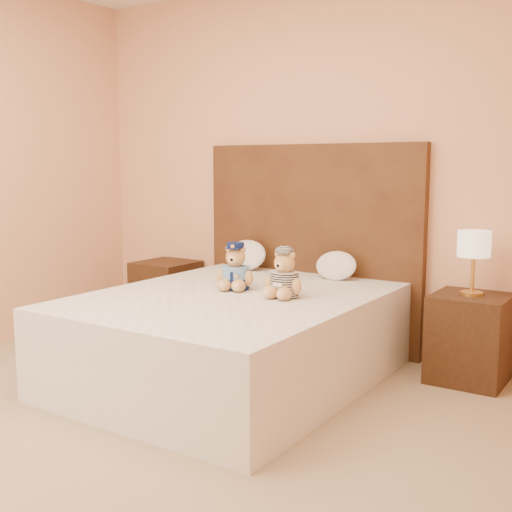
{
  "coord_description": "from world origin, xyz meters",
  "views": [
    {
      "loc": [
        2.27,
        -1.99,
        1.35
      ],
      "look_at": [
        0.01,
        1.45,
        0.76
      ],
      "focal_mm": 45.0,
      "sensor_mm": 36.0,
      "label": 1
    }
  ],
  "objects": [
    {
      "name": "ground",
      "position": [
        0.0,
        0.0,
        0.0
      ],
      "size": [
        4.0,
        4.5,
        0.0
      ],
      "primitive_type": "cube",
      "color": "tan",
      "rests_on": "ground"
    },
    {
      "name": "room_walls",
      "position": [
        0.0,
        0.46,
        1.81
      ],
      "size": [
        4.04,
        4.52,
        2.72
      ],
      "color": "tan",
      "rests_on": "ground"
    },
    {
      "name": "bed",
      "position": [
        0.0,
        1.2,
        0.28
      ],
      "size": [
        1.6,
        2.0,
        0.55
      ],
      "color": "white",
      "rests_on": "ground"
    },
    {
      "name": "headboard",
      "position": [
        0.0,
        2.21,
        0.75
      ],
      "size": [
        1.75,
        0.08,
        1.5
      ],
      "primitive_type": "cube",
      "color": "#4C3017",
      "rests_on": "ground"
    },
    {
      "name": "nightstand_left",
      "position": [
        -1.25,
        2.0,
        0.28
      ],
      "size": [
        0.45,
        0.45,
        0.55
      ],
      "primitive_type": "cube",
      "color": "#392012",
      "rests_on": "ground"
    },
    {
      "name": "nightstand_right",
      "position": [
        1.25,
        2.0,
        0.28
      ],
      "size": [
        0.45,
        0.45,
        0.55
      ],
      "primitive_type": "cube",
      "color": "#392012",
      "rests_on": "ground"
    },
    {
      "name": "lamp",
      "position": [
        1.25,
        2.0,
        0.85
      ],
      "size": [
        0.2,
        0.2,
        0.4
      ],
      "color": "gold",
      "rests_on": "nightstand_right"
    },
    {
      "name": "teddy_police",
      "position": [
        -0.08,
        1.35,
        0.7
      ],
      "size": [
        0.32,
        0.31,
        0.3
      ],
      "primitive_type": null,
      "rotation": [
        0.0,
        0.0,
        0.28
      ],
      "color": "#C5844C",
      "rests_on": "bed"
    },
    {
      "name": "teddy_prisoner",
      "position": [
        0.31,
        1.3,
        0.7
      ],
      "size": [
        0.26,
        0.25,
        0.29
      ],
      "primitive_type": null,
      "rotation": [
        0.0,
        0.0,
        0.02
      ],
      "color": "#C5844C",
      "rests_on": "bed"
    },
    {
      "name": "pillow_left",
      "position": [
        -0.47,
        2.03,
        0.67
      ],
      "size": [
        0.35,
        0.23,
        0.25
      ],
      "primitive_type": "ellipsoid",
      "color": "white",
      "rests_on": "bed"
    },
    {
      "name": "pillow_right",
      "position": [
        0.3,
        2.03,
        0.66
      ],
      "size": [
        0.31,
        0.2,
        0.22
      ],
      "primitive_type": "ellipsoid",
      "color": "white",
      "rests_on": "bed"
    }
  ]
}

